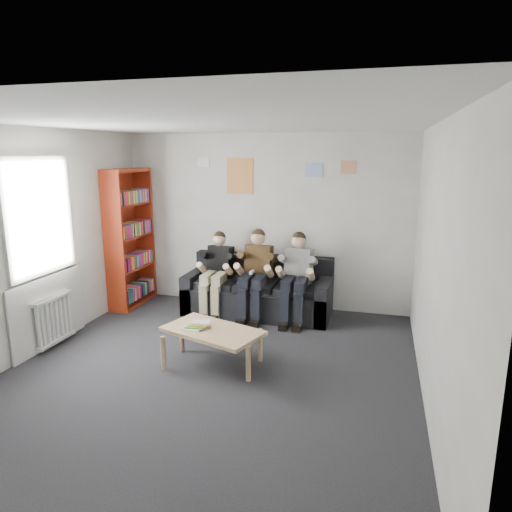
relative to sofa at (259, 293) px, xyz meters
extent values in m
plane|color=black|center=(-0.01, -2.08, -0.30)|extent=(5.00, 5.00, 0.00)
plane|color=silver|center=(-0.01, -2.08, 2.40)|extent=(5.00, 5.00, 0.00)
plane|color=beige|center=(-0.01, 0.42, 1.05)|extent=(4.50, 0.00, 4.50)
plane|color=beige|center=(-0.01, -4.58, 1.05)|extent=(4.50, 0.00, 4.50)
plane|color=beige|center=(-2.26, -2.08, 1.05)|extent=(0.00, 5.00, 5.00)
plane|color=beige|center=(2.24, -2.08, 1.05)|extent=(0.00, 5.00, 5.00)
cube|color=black|center=(0.00, -0.04, -0.10)|extent=(2.19, 0.90, 0.42)
cube|color=black|center=(0.00, 0.31, 0.33)|extent=(2.19, 0.20, 0.43)
cube|color=black|center=(-1.00, -0.04, -0.01)|extent=(0.18, 0.90, 0.60)
cube|color=black|center=(1.00, -0.04, -0.01)|extent=(0.18, 0.90, 0.60)
cube|color=black|center=(0.00, -0.12, 0.16)|extent=(1.83, 0.62, 0.10)
cube|color=maroon|center=(-2.08, -0.12, 0.78)|extent=(0.32, 0.97, 2.16)
cube|color=tan|center=(-0.04, -1.88, 0.12)|extent=(1.10, 0.61, 0.04)
cylinder|color=tan|center=(-0.54, -2.13, -0.11)|extent=(0.06, 0.06, 0.40)
cylinder|color=tan|center=(0.46, -2.13, -0.11)|extent=(0.06, 0.06, 0.40)
cylinder|color=tan|center=(-0.54, -1.63, -0.11)|extent=(0.06, 0.06, 0.40)
cylinder|color=tan|center=(0.46, -1.63, -0.11)|extent=(0.06, 0.06, 0.40)
cube|color=white|center=(-0.26, -1.93, 0.15)|extent=(0.21, 0.15, 0.02)
cube|color=#59A83C|center=(-0.24, -1.90, 0.16)|extent=(0.21, 0.15, 0.02)
cube|color=gold|center=(-0.22, -1.87, 0.18)|extent=(0.21, 0.15, 0.02)
cube|color=white|center=(-0.20, -1.84, 0.19)|extent=(0.21, 0.15, 0.02)
cube|color=black|center=(-0.61, 0.00, 0.46)|extent=(0.36, 0.27, 0.51)
sphere|color=#D8AA84|center=(-0.61, -0.04, 0.81)|extent=(0.20, 0.20, 0.20)
sphere|color=black|center=(-0.61, -0.02, 0.84)|extent=(0.19, 0.19, 0.19)
cube|color=gray|center=(-0.61, -0.27, 0.28)|extent=(0.33, 0.42, 0.14)
cube|color=gray|center=(-0.61, -0.47, -0.05)|extent=(0.31, 0.13, 0.52)
cube|color=black|center=(-0.61, -0.53, -0.26)|extent=(0.31, 0.24, 0.09)
cube|color=#53391B|center=(0.00, 0.01, 0.48)|extent=(0.39, 0.29, 0.56)
sphere|color=#D8AA84|center=(0.00, -0.03, 0.86)|extent=(0.22, 0.22, 0.22)
sphere|color=black|center=(0.00, -0.02, 0.90)|extent=(0.21, 0.21, 0.21)
cube|color=black|center=(0.00, -0.29, 0.28)|extent=(0.36, 0.45, 0.15)
cube|color=black|center=(0.00, -0.51, -0.05)|extent=(0.34, 0.14, 0.52)
cube|color=black|center=(0.00, -0.57, -0.26)|extent=(0.34, 0.26, 0.10)
cube|color=silver|center=(0.00, -0.39, 0.43)|extent=(0.04, 0.14, 0.04)
cube|color=white|center=(0.61, 0.00, 0.47)|extent=(0.38, 0.28, 0.54)
sphere|color=#D8AA84|center=(0.61, -0.04, 0.85)|extent=(0.21, 0.21, 0.21)
sphere|color=black|center=(0.61, -0.02, 0.88)|extent=(0.20, 0.20, 0.20)
cube|color=black|center=(0.61, -0.29, 0.28)|extent=(0.35, 0.44, 0.14)
cube|color=black|center=(0.61, -0.50, -0.05)|extent=(0.33, 0.13, 0.52)
cube|color=black|center=(0.61, -0.55, -0.26)|extent=(0.33, 0.25, 0.10)
cylinder|color=white|center=(-2.16, -2.16, 0.05)|extent=(0.06, 0.06, 0.60)
cylinder|color=white|center=(-2.16, -2.08, 0.05)|extent=(0.06, 0.06, 0.60)
cylinder|color=white|center=(-2.16, -2.00, 0.05)|extent=(0.06, 0.06, 0.60)
cylinder|color=white|center=(-2.16, -1.92, 0.05)|extent=(0.06, 0.06, 0.60)
cylinder|color=white|center=(-2.16, -1.84, 0.05)|extent=(0.06, 0.06, 0.60)
cylinder|color=white|center=(-2.16, -1.76, 0.05)|extent=(0.06, 0.06, 0.60)
cylinder|color=white|center=(-2.16, -1.68, 0.05)|extent=(0.06, 0.06, 0.60)
cylinder|color=white|center=(-2.16, -1.60, 0.05)|extent=(0.06, 0.06, 0.60)
cube|color=white|center=(-2.16, -1.88, -0.23)|extent=(0.10, 0.64, 0.04)
cube|color=white|center=(-2.16, -1.88, 0.33)|extent=(0.10, 0.64, 0.04)
cube|color=white|center=(-2.24, -1.88, 1.35)|extent=(0.02, 1.00, 1.30)
cube|color=silver|center=(-2.23, -1.88, 2.03)|extent=(0.05, 1.12, 0.06)
cube|color=silver|center=(-2.23, -1.88, 0.67)|extent=(0.05, 1.12, 0.06)
cube|color=silver|center=(-2.23, -1.88, 0.15)|extent=(0.03, 1.30, 0.90)
cube|color=gold|center=(-0.41, 0.40, 1.75)|extent=(0.42, 0.01, 0.55)
cube|color=#418CE0|center=(0.74, 0.40, 1.85)|extent=(0.25, 0.01, 0.20)
cube|color=#B3386C|center=(1.24, 0.40, 1.90)|extent=(0.22, 0.01, 0.18)
cube|color=white|center=(-1.01, 0.40, 1.95)|extent=(0.20, 0.01, 0.14)
camera|label=1|loc=(1.72, -6.44, 2.09)|focal=32.00mm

